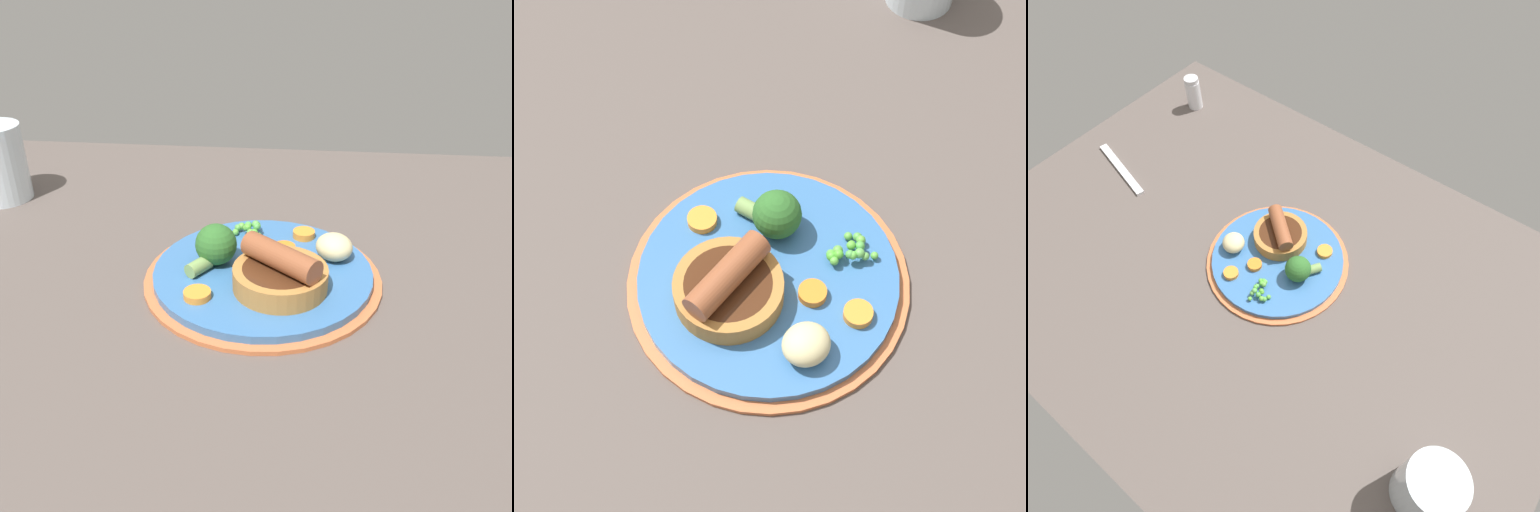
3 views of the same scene
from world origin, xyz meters
The scene contains 9 objects.
dining_table centered at (0.00, 0.00, 1.50)cm, with size 110.00×80.00×3.00cm, color #564C47.
dinner_plate centered at (2.13, 3.16, 3.57)cm, with size 26.33×26.33×1.40cm.
sausage_pudding centered at (-0.38, 6.75, 6.16)cm, with size 9.97×9.97×5.05cm.
pea_pile centered at (4.30, -4.35, 5.32)cm, with size 3.84×4.88×1.73cm.
broccoli_floret_far centered at (7.55, 2.44, 6.63)cm, with size 5.39×6.39×4.67cm.
potato_chunk_1 centered at (-5.69, -0.41, 5.89)cm, with size 4.07×4.36×2.98cm, color beige.
carrot_slice_0 centered at (8.30, 9.41, 4.79)cm, with size 2.85×2.85×0.78cm, color orange.
carrot_slice_1 centered at (-0.09, -0.81, 4.84)cm, with size 2.61×2.61×0.88cm, color orange.
carrot_slice_2 centered at (-2.18, -4.80, 4.82)cm, with size 2.67×2.67×0.85cm, color orange.
Camera 2 is at (-38.95, 3.57, 71.58)cm, focal length 60.00 mm.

